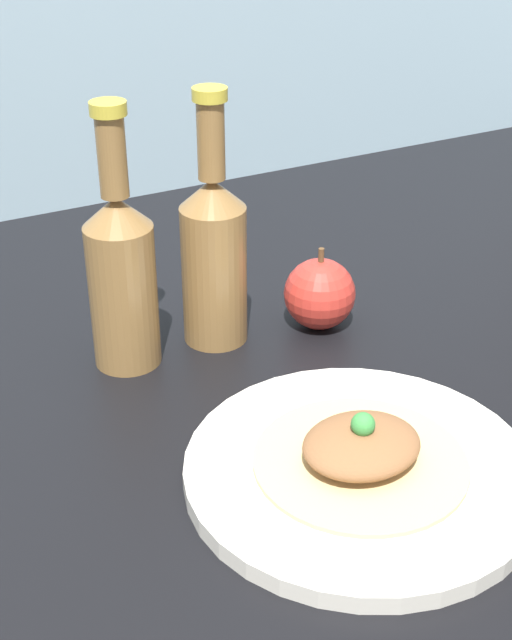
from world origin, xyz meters
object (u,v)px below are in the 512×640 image
cider_bottle_right (214,252)px  apple (320,294)px  cider_bottle_left (122,272)px  plated_food (361,450)px  plate (360,469)px

cider_bottle_right → apple: size_ratio=2.90×
cider_bottle_right → apple: 12.95cm
cider_bottle_left → cider_bottle_right: size_ratio=1.00×
cider_bottle_left → apple: bearing=-8.1°
cider_bottle_left → apple: cider_bottle_left is taller
cider_bottle_left → apple: (20.93, -2.97, -6.13)cm
cider_bottle_right → apple: (11.02, -2.97, -6.13)cm
cider_bottle_left → apple: size_ratio=2.90×
cider_bottle_right → apple: bearing=-15.1°
plated_food → cider_bottle_left: cider_bottle_left is taller
plate → apple: bearing=66.1°
apple → cider_bottle_left: bearing=171.9°
plate → apple: 26.24cm
cider_bottle_right → cider_bottle_left: bearing=180.0°
plated_food → apple: bearing=66.1°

